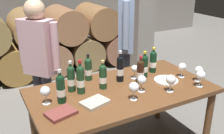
% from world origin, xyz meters
% --- Properties ---
extents(barrel_stack, '(3.12, 0.90, 1.15)m').
position_xyz_m(barrel_stack, '(0.00, 2.60, 0.54)').
color(barrel_stack, olive).
rests_on(barrel_stack, ground_plane).
extents(stone_pillar, '(0.32, 0.32, 2.60)m').
position_xyz_m(stone_pillar, '(1.30, 1.60, 1.30)').
color(stone_pillar, gray).
rests_on(stone_pillar, ground_plane).
extents(dining_table, '(1.70, 0.90, 0.76)m').
position_xyz_m(dining_table, '(0.00, 0.00, 0.67)').
color(dining_table, brown).
rests_on(dining_table, ground_plane).
extents(wine_bottle_0, '(0.07, 0.07, 0.27)m').
position_xyz_m(wine_bottle_0, '(-0.19, 0.34, 0.88)').
color(wine_bottle_0, '#19381E').
rests_on(wine_bottle_0, dining_table).
extents(wine_bottle_1, '(0.07, 0.07, 0.28)m').
position_xyz_m(wine_bottle_1, '(0.22, 0.03, 0.88)').
color(wine_bottle_1, black).
rests_on(wine_bottle_1, dining_table).
extents(wine_bottle_2, '(0.07, 0.07, 0.28)m').
position_xyz_m(wine_bottle_2, '(-0.15, 0.10, 0.88)').
color(wine_bottle_2, '#19381E').
rests_on(wine_bottle_2, dining_table).
extents(wine_bottle_3, '(0.07, 0.07, 0.31)m').
position_xyz_m(wine_bottle_3, '(0.07, 0.17, 0.89)').
color(wine_bottle_3, black).
rests_on(wine_bottle_3, dining_table).
extents(wine_bottle_4, '(0.07, 0.07, 0.29)m').
position_xyz_m(wine_bottle_4, '(-0.43, 0.18, 0.89)').
color(wine_bottle_4, '#19381E').
rests_on(wine_bottle_4, dining_table).
extents(wine_bottle_5, '(0.07, 0.07, 0.31)m').
position_xyz_m(wine_bottle_5, '(-0.37, 0.11, 0.89)').
color(wine_bottle_5, '#19381E').
rests_on(wine_bottle_5, dining_table).
extents(wine_bottle_6, '(0.07, 0.07, 0.28)m').
position_xyz_m(wine_bottle_6, '(0.50, 0.20, 0.88)').
color(wine_bottle_6, black).
rests_on(wine_bottle_6, dining_table).
extents(wine_bottle_7, '(0.07, 0.07, 0.30)m').
position_xyz_m(wine_bottle_7, '(-0.58, 0.02, 0.89)').
color(wine_bottle_7, black).
rests_on(wine_bottle_7, dining_table).
extents(wine_bottle_8, '(0.07, 0.07, 0.27)m').
position_xyz_m(wine_bottle_8, '(0.34, 0.14, 0.88)').
color(wine_bottle_8, black).
rests_on(wine_bottle_8, dining_table).
extents(wine_glass_0, '(0.08, 0.08, 0.15)m').
position_xyz_m(wine_glass_0, '(0.68, -0.05, 0.87)').
color(wine_glass_0, white).
rests_on(wine_glass_0, dining_table).
extents(wine_glass_1, '(0.09, 0.09, 0.16)m').
position_xyz_m(wine_glass_1, '(-0.70, 0.06, 0.87)').
color(wine_glass_1, white).
rests_on(wine_glass_1, dining_table).
extents(wine_glass_2, '(0.09, 0.09, 0.16)m').
position_xyz_m(wine_glass_2, '(0.67, -0.30, 0.87)').
color(wine_glass_2, white).
rests_on(wine_glass_2, dining_table).
extents(wine_glass_3, '(0.08, 0.08, 0.16)m').
position_xyz_m(wine_glass_3, '(0.13, -0.13, 0.87)').
color(wine_glass_3, white).
rests_on(wine_glass_3, dining_table).
extents(wine_glass_4, '(0.09, 0.09, 0.16)m').
position_xyz_m(wine_glass_4, '(0.36, -0.25, 0.88)').
color(wine_glass_4, white).
rests_on(wine_glass_4, dining_table).
extents(wine_glass_5, '(0.09, 0.09, 0.16)m').
position_xyz_m(wine_glass_5, '(-0.02, -0.23, 0.87)').
color(wine_glass_5, white).
rests_on(wine_glass_5, dining_table).
extents(wine_glass_6, '(0.08, 0.08, 0.16)m').
position_xyz_m(wine_glass_6, '(0.75, -0.21, 0.87)').
color(wine_glass_6, white).
rests_on(wine_glass_6, dining_table).
extents(wine_glass_7, '(0.07, 0.07, 0.14)m').
position_xyz_m(wine_glass_7, '(0.23, 0.15, 0.86)').
color(wine_glass_7, white).
rests_on(wine_glass_7, dining_table).
extents(tasting_notebook, '(0.25, 0.21, 0.03)m').
position_xyz_m(tasting_notebook, '(-0.64, -0.16, 0.77)').
color(tasting_notebook, brown).
rests_on(tasting_notebook, dining_table).
extents(leather_ledger, '(0.26, 0.21, 0.03)m').
position_xyz_m(leather_ledger, '(-0.34, -0.14, 0.77)').
color(leather_ledger, '#B2A893').
rests_on(leather_ledger, dining_table).
extents(serving_plate, '(0.24, 0.24, 0.01)m').
position_xyz_m(serving_plate, '(0.48, -0.05, 0.77)').
color(serving_plate, white).
rests_on(serving_plate, dining_table).
extents(sommelier_presenting, '(0.33, 0.43, 1.72)m').
position_xyz_m(sommelier_presenting, '(0.49, 0.75, 1.04)').
color(sommelier_presenting, '#383842').
rests_on(sommelier_presenting, ground_plane).
extents(taster_seated_left, '(0.34, 0.40, 1.54)m').
position_xyz_m(taster_seated_left, '(-0.57, 0.72, 0.92)').
color(taster_seated_left, '#383842').
rests_on(taster_seated_left, ground_plane).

